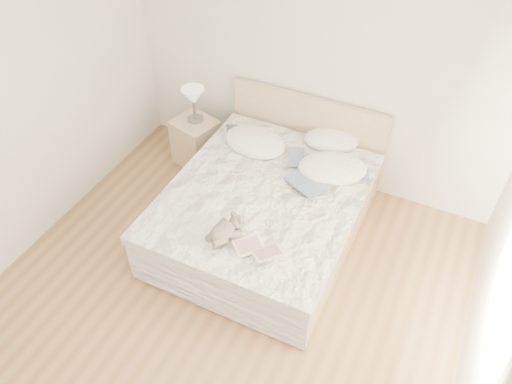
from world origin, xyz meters
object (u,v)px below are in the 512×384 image
at_px(table_lamp, 193,98).
at_px(childrens_book, 258,250).
at_px(photo_book, 240,134).
at_px(nightstand, 196,142).
at_px(teddy_bear, 223,236).
at_px(bed, 268,208).

bearing_deg(table_lamp, childrens_book, -44.47).
bearing_deg(photo_book, nightstand, 139.40).
bearing_deg(nightstand, teddy_bear, -51.15).
xyz_separation_m(photo_book, teddy_bear, (0.53, -1.35, 0.02)).
xyz_separation_m(nightstand, teddy_bear, (1.13, -1.40, 0.37)).
distance_m(nightstand, teddy_bear, 1.84).
bearing_deg(childrens_book, teddy_bear, -136.18).
height_order(nightstand, childrens_book, childrens_book).
bearing_deg(childrens_book, table_lamp, 177.31).
bearing_deg(childrens_book, nightstand, 177.98).
relative_size(bed, nightstand, 3.83).
distance_m(childrens_book, teddy_bear, 0.32).
bearing_deg(teddy_bear, nightstand, 147.47).
distance_m(bed, photo_book, 0.89).
distance_m(table_lamp, childrens_book, 2.05).
bearing_deg(teddy_bear, bed, 104.34).
xyz_separation_m(childrens_book, teddy_bear, (-0.32, -0.01, 0.02)).
bearing_deg(table_lamp, bed, -29.34).
bearing_deg(photo_book, childrens_book, -92.96).
relative_size(nightstand, teddy_bear, 1.83).
bearing_deg(table_lamp, photo_book, -8.55).
relative_size(childrens_book, teddy_bear, 1.14).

